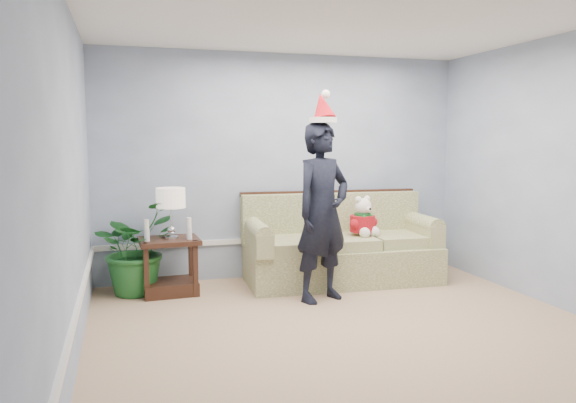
{
  "coord_description": "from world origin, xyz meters",
  "views": [
    {
      "loc": [
        -1.89,
        -4.08,
        1.68
      ],
      "look_at": [
        -0.22,
        1.55,
        1.02
      ],
      "focal_mm": 35.0,
      "sensor_mm": 36.0,
      "label": 1
    }
  ],
  "objects_px": {
    "table_lamp": "(171,200)",
    "teddy_bear": "(363,221)",
    "man": "(322,212)",
    "sofa": "(340,250)",
    "side_table": "(170,272)",
    "houseplant": "(135,247)"
  },
  "relations": [
    {
      "from": "table_lamp",
      "to": "teddy_bear",
      "type": "relative_size",
      "value": 1.16
    },
    {
      "from": "man",
      "to": "table_lamp",
      "type": "bearing_deg",
      "value": 133.26
    },
    {
      "from": "teddy_bear",
      "to": "sofa",
      "type": "bearing_deg",
      "value": 135.01
    },
    {
      "from": "sofa",
      "to": "table_lamp",
      "type": "xyz_separation_m",
      "value": [
        -1.97,
        -0.06,
        0.66
      ]
    },
    {
      "from": "man",
      "to": "teddy_bear",
      "type": "xyz_separation_m",
      "value": [
        0.72,
        0.59,
        -0.21
      ]
    },
    {
      "from": "side_table",
      "to": "houseplant",
      "type": "xyz_separation_m",
      "value": [
        -0.35,
        0.13,
        0.27
      ]
    },
    {
      "from": "houseplant",
      "to": "sofa",
      "type": "bearing_deg",
      "value": -2.51
    },
    {
      "from": "sofa",
      "to": "teddy_bear",
      "type": "bearing_deg",
      "value": -24.09
    },
    {
      "from": "side_table",
      "to": "teddy_bear",
      "type": "bearing_deg",
      "value": -2.43
    },
    {
      "from": "sofa",
      "to": "teddy_bear",
      "type": "relative_size",
      "value": 4.8
    },
    {
      "from": "table_lamp",
      "to": "sofa",
      "type": "bearing_deg",
      "value": 1.67
    },
    {
      "from": "man",
      "to": "teddy_bear",
      "type": "bearing_deg",
      "value": 16.4
    },
    {
      "from": "man",
      "to": "side_table",
      "type": "bearing_deg",
      "value": 132.71
    },
    {
      "from": "man",
      "to": "teddy_bear",
      "type": "distance_m",
      "value": 0.95
    },
    {
      "from": "houseplant",
      "to": "man",
      "type": "bearing_deg",
      "value": -23.63
    },
    {
      "from": "man",
      "to": "sofa",
      "type": "bearing_deg",
      "value": 32.99
    },
    {
      "from": "side_table",
      "to": "table_lamp",
      "type": "xyz_separation_m",
      "value": [
        0.03,
        -0.03,
        0.79
      ]
    },
    {
      "from": "sofa",
      "to": "table_lamp",
      "type": "height_order",
      "value": "table_lamp"
    },
    {
      "from": "houseplant",
      "to": "man",
      "type": "xyz_separation_m",
      "value": [
        1.86,
        -0.82,
        0.42
      ]
    },
    {
      "from": "side_table",
      "to": "houseplant",
      "type": "bearing_deg",
      "value": 159.64
    },
    {
      "from": "houseplant",
      "to": "side_table",
      "type": "bearing_deg",
      "value": -20.36
    },
    {
      "from": "teddy_bear",
      "to": "man",
      "type": "bearing_deg",
      "value": -158.45
    }
  ]
}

